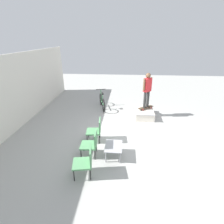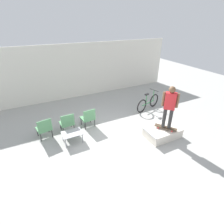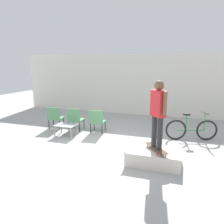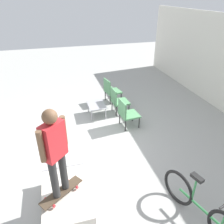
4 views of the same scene
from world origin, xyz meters
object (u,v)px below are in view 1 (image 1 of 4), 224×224
at_px(skate_ramp_box, 144,113).
at_px(patio_chair_right, 96,129).
at_px(coffee_table, 114,147).
at_px(patio_chair_center, 91,143).
at_px(skateboard_on_ramp, 146,107).
at_px(person_skater, 147,88).
at_px(bicycle, 102,102).
at_px(patio_chair_left, 85,161).

height_order(skate_ramp_box, patio_chair_right, patio_chair_right).
xyz_separation_m(coffee_table, patio_chair_center, (0.00, 0.71, 0.12)).
relative_size(skateboard_on_ramp, person_skater, 0.49).
height_order(patio_chair_center, patio_chair_right, same).
bearing_deg(patio_chair_right, bicycle, 178.40).
bearing_deg(patio_chair_left, skate_ramp_box, 144.31).
xyz_separation_m(skateboard_on_ramp, patio_chair_right, (-2.40, 2.04, 0.02)).
bearing_deg(person_skater, patio_chair_left, -159.83).
relative_size(patio_chair_left, patio_chair_center, 1.00).
bearing_deg(skateboard_on_ramp, patio_chair_left, -151.33).
height_order(patio_chair_right, bicycle, bicycle).
bearing_deg(patio_chair_right, patio_chair_center, -5.17).
height_order(skate_ramp_box, coffee_table, coffee_table).
xyz_separation_m(skateboard_on_ramp, patio_chair_center, (-3.29, 2.04, 0.02)).
distance_m(skate_ramp_box, patio_chair_right, 3.07).
bearing_deg(bicycle, person_skater, -127.04).
bearing_deg(coffee_table, skateboard_on_ramp, -21.97).
bearing_deg(person_skater, bicycle, 115.00).
xyz_separation_m(person_skater, patio_chair_center, (-3.29, 2.04, -0.96)).
height_order(skate_ramp_box, patio_chair_left, patio_chair_left).
xyz_separation_m(skateboard_on_ramp, patio_chair_left, (-4.17, 2.04, 0.02)).
bearing_deg(skate_ramp_box, bicycle, 66.82).
distance_m(patio_chair_center, patio_chair_right, 0.89).
xyz_separation_m(skate_ramp_box, coffee_table, (-3.24, 1.26, 0.17)).
bearing_deg(coffee_table, person_skater, -21.97).
distance_m(patio_chair_left, bicycle, 5.05).
bearing_deg(person_skater, skate_ramp_box, 176.30).
relative_size(person_skater, bicycle, 1.00).
relative_size(coffee_table, bicycle, 0.44).
xyz_separation_m(coffee_table, bicycle, (4.17, 0.92, 0.02)).
distance_m(coffee_table, bicycle, 4.27).
xyz_separation_m(skate_ramp_box, patio_chair_center, (-3.23, 1.97, 0.28)).
bearing_deg(skate_ramp_box, patio_chair_left, 154.37).
bearing_deg(person_skater, coffee_table, -155.71).
xyz_separation_m(patio_chair_center, patio_chair_right, (0.89, 0.00, 0.00)).
distance_m(patio_chair_center, bicycle, 4.17).
height_order(person_skater, patio_chair_right, person_skater).
xyz_separation_m(skate_ramp_box, patio_chair_right, (-2.34, 1.97, 0.28)).
bearing_deg(patio_chair_center, skateboard_on_ramp, 145.70).
xyz_separation_m(skateboard_on_ramp, person_skater, (0.00, 0.00, 0.97)).
bearing_deg(patio_chair_center, person_skater, 145.70).
distance_m(coffee_table, patio_chair_left, 1.13).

